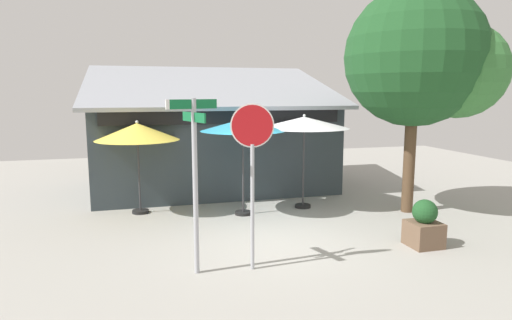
{
  "coord_description": "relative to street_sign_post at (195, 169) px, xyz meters",
  "views": [
    {
      "loc": [
        -2.85,
        -8.72,
        3.19
      ],
      "look_at": [
        -0.11,
        1.2,
        1.6
      ],
      "focal_mm": 30.72,
      "sensor_mm": 36.0,
      "label": 1
    }
  ],
  "objects": [
    {
      "name": "shade_tree",
      "position": [
        6.27,
        2.47,
        2.11
      ],
      "size": [
        4.0,
        3.6,
        5.9
      ],
      "color": "brown",
      "rests_on": "ground"
    },
    {
      "name": "patio_umbrella_teal_center",
      "position": [
        1.7,
        3.46,
        0.44
      ],
      "size": [
        2.2,
        2.2,
        2.59
      ],
      "color": "black",
      "rests_on": "ground"
    },
    {
      "name": "patio_umbrella_mustard_left",
      "position": [
        -0.92,
        4.33,
        0.27
      ],
      "size": [
        2.18,
        2.18,
        2.47
      ],
      "color": "black",
      "rests_on": "ground"
    },
    {
      "name": "stop_sign",
      "position": [
        1.0,
        -0.1,
        0.2
      ],
      "size": [
        0.76,
        0.15,
        3.01
      ],
      "color": "#A8AAB2",
      "rests_on": "ground"
    },
    {
      "name": "patio_umbrella_ivory_right",
      "position": [
        3.48,
        3.71,
        0.47
      ],
      "size": [
        2.46,
        2.46,
        2.61
      ],
      "color": "black",
      "rests_on": "ground"
    },
    {
      "name": "cafe_building",
      "position": [
        1.52,
        7.11,
        -0.35
      ],
      "size": [
        7.96,
        5.17,
        4.15
      ],
      "color": "#333D42",
      "rests_on": "ground"
    },
    {
      "name": "street_sign_post",
      "position": [
        0.0,
        0.0,
        0.0
      ],
      "size": [
        0.89,
        0.84,
        3.1
      ],
      "color": "#A8AAB2",
      "rests_on": "ground"
    },
    {
      "name": "sidewalk_planter",
      "position": [
        4.77,
        0.11,
        -1.44
      ],
      "size": [
        0.64,
        0.64,
        1.0
      ],
      "color": "brown",
      "rests_on": "ground"
    },
    {
      "name": "ground_plane",
      "position": [
        1.89,
        1.28,
        -1.94
      ],
      "size": [
        28.0,
        28.0,
        0.1
      ],
      "primitive_type": "cube",
      "color": "#9E9B93"
    }
  ]
}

